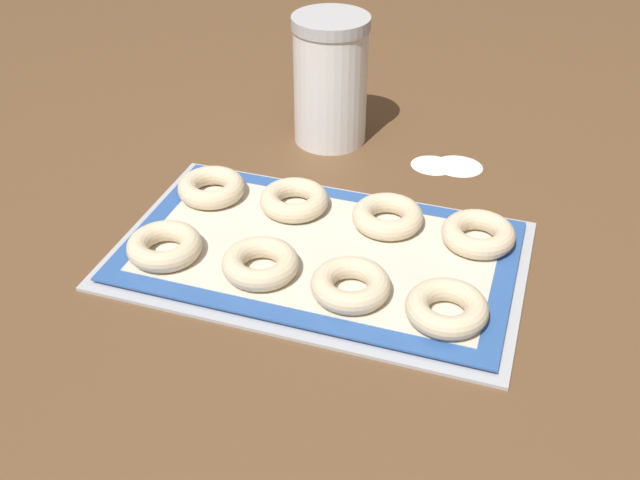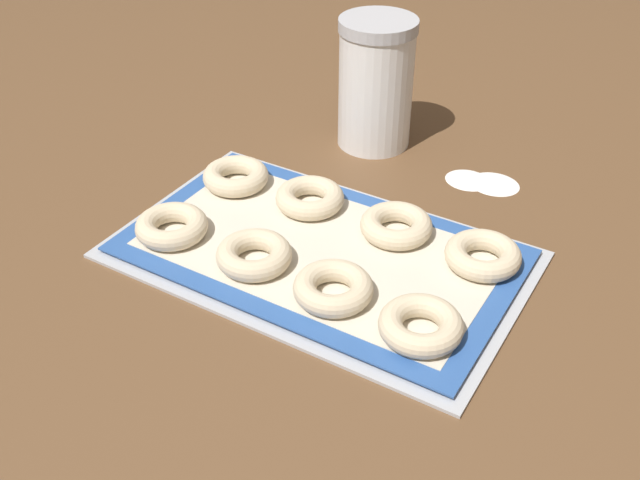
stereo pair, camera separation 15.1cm
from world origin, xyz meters
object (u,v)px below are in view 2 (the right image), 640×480
Objects in this scene: baking_tray at (320,254)px; bagel_back_mid_left at (310,198)px; bagel_back_far_left at (236,176)px; bagel_back_far_right at (483,255)px; bagel_back_mid_right at (396,225)px; bagel_front_far_left at (172,226)px; bagel_front_mid_left at (254,255)px; bagel_front_mid_right at (333,288)px; bagel_front_far_right at (421,325)px; flour_canister at (376,83)px.

bagel_back_mid_left is at bearing 129.06° from baking_tray.
bagel_back_far_left is 0.33m from bagel_back_far_right.
bagel_back_far_left and bagel_back_mid_right have the same top height.
bagel_front_far_left reaches higher than baking_tray.
bagel_front_mid_left is 1.00× the size of bagel_back_far_left.
bagel_front_mid_right is 1.00× the size of bagel_back_far_left.
bagel_front_far_right is at bearing -24.19° from baking_tray.
bagel_front_mid_right is at bearing -92.35° from bagel_back_mid_right.
bagel_back_mid_right is at bearing 178.72° from bagel_back_far_right.
bagel_back_mid_left is 1.00× the size of bagel_back_far_right.
flour_canister is (-0.03, 0.33, 0.07)m from bagel_front_mid_left.
bagel_front_mid_left is 0.25m from bagel_back_far_right.
bagel_front_mid_right is 0.17m from bagel_back_far_right.
bagel_back_far_right is (0.22, -0.00, 0.00)m from bagel_back_mid_left.
bagel_back_far_left is 1.00× the size of bagel_back_mid_right.
bagel_back_mid_right is 0.47× the size of flour_canister.
flour_canister is (-0.14, 0.20, 0.07)m from bagel_back_mid_right.
bagel_front_far_left is at bearing 179.04° from bagel_front_far_right.
flour_canister is (0.09, 0.21, 0.07)m from bagel_back_far_left.
bagel_back_far_right reaches higher than baking_tray.
bagel_front_far_left is 1.00× the size of bagel_back_far_left.
bagel_front_far_left is 1.00× the size of bagel_back_mid_left.
flour_canister reaches higher than bagel_back_mid_left.
bagel_front_mid_right is (0.22, -0.00, 0.00)m from bagel_front_far_left.
bagel_front_far_left is at bearing -157.97° from bagel_back_far_right.
bagel_front_far_left is 0.26m from bagel_back_mid_right.
bagel_front_far_left and bagel_back_mid_right have the same top height.
bagel_front_mid_left is at bearing -85.30° from flour_canister.
bagel_front_mid_left is 1.00× the size of bagel_back_far_right.
baking_tray is 5.47× the size of bagel_front_mid_right.
bagel_front_far_left and bagel_back_far_right have the same top height.
bagel_back_mid_left is (-0.01, 0.13, 0.00)m from bagel_front_mid_left.
bagel_front_mid_right is at bearing -130.16° from bagel_back_far_right.
bagel_front_mid_right is at bearing -0.04° from bagel_front_far_left.
bagel_back_mid_right is (0.22, 0.14, 0.00)m from bagel_front_far_left.
bagel_front_far_right is (0.16, -0.07, 0.02)m from baking_tray.
bagel_front_far_left is at bearing -157.97° from baking_tray.
flour_canister is at bearing 95.39° from bagel_back_mid_left.
bagel_back_far_left is at bearing 91.20° from bagel_front_far_left.
flour_canister is (-0.23, 0.34, 0.07)m from bagel_front_far_right.
bagel_back_mid_left is at bearing 179.72° from bagel_back_far_right.
bagel_front_mid_left is 1.00× the size of bagel_front_mid_right.
flour_canister is at bearing 124.03° from bagel_front_far_right.
bagel_front_far_left is 1.00× the size of bagel_front_mid_left.
bagel_front_mid_right is 0.25m from bagel_back_far_left.
bagel_front_mid_right is at bearing -2.47° from bagel_front_mid_left.
bagel_back_mid_left is (-0.21, 0.14, 0.00)m from bagel_front_far_right.
bagel_back_mid_right is at bearing 0.63° from bagel_back_mid_left.
bagel_front_far_left and bagel_back_mid_left have the same top height.
bagel_back_far_right is 0.33m from flour_canister.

